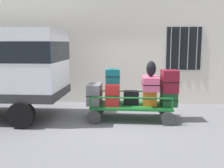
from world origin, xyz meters
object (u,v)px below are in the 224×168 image
object	(u,v)px
suitcase_center_bottom	(131,98)
suitcase_right_middle	(169,81)
suitcase_midleft_bottom	(113,94)
backpack	(151,69)
suitcase_midleft_middle	(113,76)
suitcase_right_bottom	(169,99)
suitcase_midright_bottom	(150,97)
suitcase_midright_middle	(150,83)
luggage_cart	(131,107)
suitcase_left_bottom	(95,94)

from	to	relation	value
suitcase_center_bottom	suitcase_right_middle	bearing A→B (deg)	-3.41
suitcase_midleft_bottom	backpack	xyz separation A→B (m)	(1.08, -0.05, 0.74)
suitcase_center_bottom	suitcase_midleft_middle	bearing A→B (deg)	-172.94
suitcase_center_bottom	suitcase_right_bottom	size ratio (longest dim) A/B	0.80
suitcase_midright_bottom	suitcase_midright_middle	xyz separation A→B (m)	(-0.00, -0.03, 0.42)
suitcase_midleft_bottom	backpack	distance (m)	1.31
luggage_cart	backpack	bearing A→B (deg)	-2.86
suitcase_center_bottom	suitcase_midright_middle	bearing A→B (deg)	-3.71
suitcase_midright_bottom	suitcase_right_bottom	distance (m)	0.54
suitcase_midleft_bottom	suitcase_right_middle	xyz separation A→B (m)	(1.60, -0.05, 0.39)
suitcase_midright_middle	luggage_cart	bearing A→B (deg)	179.91
suitcase_midleft_bottom	suitcase_midright_bottom	world-z (taller)	suitcase_midleft_bottom
suitcase_center_bottom	backpack	bearing A→B (deg)	-6.34
luggage_cart	suitcase_midright_bottom	bearing A→B (deg)	3.28
suitcase_left_bottom	suitcase_midright_bottom	xyz separation A→B (m)	(1.60, 0.00, -0.07)
backpack	suitcase_midright_bottom	bearing A→B (deg)	107.06
backpack	suitcase_midright_middle	bearing A→B (deg)	123.76
suitcase_midleft_bottom	backpack	bearing A→B (deg)	-2.66
suitcase_left_bottom	suitcase_midright_middle	xyz separation A→B (m)	(1.60, -0.03, 0.34)
suitcase_midright_middle	backpack	size ratio (longest dim) A/B	1.98
suitcase_midright_bottom	suitcase_right_bottom	bearing A→B (deg)	-5.02
suitcase_midleft_middle	suitcase_left_bottom	bearing A→B (deg)	173.73
suitcase_right_middle	suitcase_midright_middle	bearing A→B (deg)	176.90
luggage_cart	suitcase_right_middle	size ratio (longest dim) A/B	3.74
suitcase_midright_bottom	luggage_cart	bearing A→B (deg)	-176.72
suitcase_midleft_bottom	suitcase_right_middle	size ratio (longest dim) A/B	1.26
suitcase_left_bottom	suitcase_right_bottom	size ratio (longest dim) A/B	1.37
suitcase_right_middle	suitcase_midright_bottom	bearing A→B (deg)	173.54
luggage_cart	suitcase_center_bottom	distance (m)	0.27
suitcase_left_bottom	suitcase_midleft_bottom	bearing A→B (deg)	-0.37
luggage_cart	suitcase_midleft_bottom	bearing A→B (deg)	177.55
backpack	luggage_cart	bearing A→B (deg)	177.14
suitcase_right_middle	backpack	bearing A→B (deg)	179.75
suitcase_left_bottom	suitcase_midleft_middle	world-z (taller)	suitcase_midleft_middle
luggage_cart	suitcase_left_bottom	distance (m)	1.13
suitcase_midleft_middle	backpack	distance (m)	1.11
suitcase_midleft_bottom	suitcase_right_bottom	distance (m)	1.60
backpack	suitcase_left_bottom	bearing A→B (deg)	178.10
suitcase_midleft_middle	suitcase_center_bottom	xyz separation A→B (m)	(0.53, 0.07, -0.63)
suitcase_midleft_bottom	suitcase_midright_middle	xyz separation A→B (m)	(1.07, -0.02, 0.33)
suitcase_left_bottom	suitcase_center_bottom	distance (m)	1.07
suitcase_midleft_middle	suitcase_midright_bottom	bearing A→B (deg)	3.38
suitcase_midleft_bottom	suitcase_center_bottom	xyz separation A→B (m)	(0.53, 0.01, -0.11)
suitcase_midright_bottom	suitcase_right_middle	xyz separation A→B (m)	(0.53, -0.06, 0.48)
suitcase_right_bottom	backpack	distance (m)	1.00
luggage_cart	suitcase_midright_bottom	size ratio (longest dim) A/B	4.92
luggage_cart	suitcase_midright_middle	size ratio (longest dim) A/B	2.72
suitcase_right_bottom	suitcase_right_middle	bearing A→B (deg)	-90.00
suitcase_left_bottom	suitcase_midright_middle	distance (m)	1.64
suitcase_center_bottom	backpack	distance (m)	1.02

